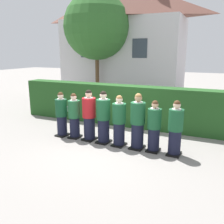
{
  "coord_description": "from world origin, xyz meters",
  "views": [
    {
      "loc": [
        3.05,
        -6.65,
        2.87
      ],
      "look_at": [
        0.0,
        0.0,
        1.05
      ],
      "focal_mm": 39.02,
      "sensor_mm": 36.0,
      "label": 1
    }
  ],
  "objects": [
    {
      "name": "oak_tree_left",
      "position": [
        -4.23,
        7.0,
        4.34
      ],
      "size": [
        3.98,
        3.98,
        6.34
      ],
      "color": "brown",
      "rests_on": "ground"
    },
    {
      "name": "student_front_row_4",
      "position": [
        0.25,
        -0.03,
        0.76
      ],
      "size": [
        0.42,
        0.49,
        1.6
      ],
      "color": "black",
      "rests_on": "ground"
    },
    {
      "name": "ground_plane",
      "position": [
        0.0,
        0.0,
        0.0
      ],
      "size": [
        60.0,
        60.0,
        0.0
      ],
      "primitive_type": "plane",
      "color": "gray"
    },
    {
      "name": "hedge",
      "position": [
        0.0,
        2.15,
        0.8
      ],
      "size": [
        10.02,
        0.7,
        1.6
      ],
      "color": "#214C1E",
      "rests_on": "ground"
    },
    {
      "name": "student_in_red_blazer",
      "position": [
        -0.84,
        0.04,
        0.8
      ],
      "size": [
        0.44,
        0.51,
        1.69
      ],
      "color": "black",
      "rests_on": "ground"
    },
    {
      "name": "student_front_row_3",
      "position": [
        -0.3,
        0.01,
        0.81
      ],
      "size": [
        0.44,
        0.54,
        1.69
      ],
      "color": "black",
      "rests_on": "ground"
    },
    {
      "name": "student_front_row_5",
      "position": [
        0.84,
        0.01,
        0.81
      ],
      "size": [
        0.44,
        0.51,
        1.7
      ],
      "color": "black",
      "rests_on": "ground"
    },
    {
      "name": "student_front_row_0",
      "position": [
        -1.92,
        0.0,
        0.74
      ],
      "size": [
        0.4,
        0.51,
        1.55
      ],
      "color": "black",
      "rests_on": "ground"
    },
    {
      "name": "student_front_row_7",
      "position": [
        1.96,
        -0.03,
        0.75
      ],
      "size": [
        0.41,
        0.47,
        1.59
      ],
      "color": "black",
      "rests_on": "ground"
    },
    {
      "name": "student_front_row_1",
      "position": [
        -1.41,
        0.02,
        0.73
      ],
      "size": [
        0.4,
        0.5,
        1.54
      ],
      "color": "black",
      "rests_on": "ground"
    },
    {
      "name": "school_building_main",
      "position": [
        -3.36,
        9.08,
        3.75
      ],
      "size": [
        8.36,
        3.62,
        7.3
      ],
      "color": "silver",
      "rests_on": "ground"
    },
    {
      "name": "student_front_row_6",
      "position": [
        1.35,
        -0.01,
        0.73
      ],
      "size": [
        0.4,
        0.5,
        1.53
      ],
      "color": "black",
      "rests_on": "ground"
    }
  ]
}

